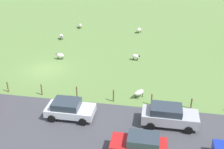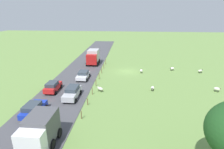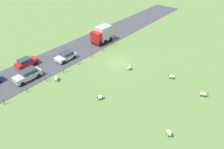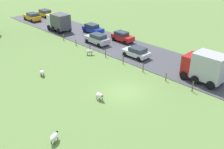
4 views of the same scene
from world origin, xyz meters
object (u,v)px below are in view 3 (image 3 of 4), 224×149
(sheep_1, at_px, (204,94))
(car_1, at_px, (28,75))
(sheep_3, at_px, (169,132))
(car_0, at_px, (66,56))
(sheep_0, at_px, (172,76))
(sheep_5, at_px, (130,67))
(truck_1, at_px, (102,34))
(sheep_4, at_px, (100,97))
(sheep_2, at_px, (56,78))
(car_4, at_px, (26,62))

(sheep_1, xyz_separation_m, car_1, (23.29, 13.67, 0.42))
(sheep_3, xyz_separation_m, car_0, (22.78, -3.81, 0.31))
(sheep_0, xyz_separation_m, sheep_5, (6.80, 2.17, 0.01))
(sheep_3, relative_size, truck_1, 0.23)
(sheep_4, bearing_deg, car_1, 16.99)
(truck_1, bearing_deg, sheep_0, 169.85)
(sheep_1, relative_size, car_1, 0.28)
(sheep_5, bearing_deg, car_0, 22.71)
(sheep_0, xyz_separation_m, truck_1, (18.02, -3.23, 1.39))
(sheep_2, height_order, sheep_4, sheep_2)
(sheep_4, distance_m, car_4, 16.14)
(sheep_2, xyz_separation_m, sheep_5, (-7.19, -10.09, -0.01))
(sheep_2, bearing_deg, car_1, 34.61)
(sheep_4, relative_size, car_1, 0.25)
(sheep_2, bearing_deg, truck_1, -75.40)
(sheep_5, bearing_deg, car_4, 36.06)
(sheep_1, distance_m, sheep_4, 14.85)
(sheep_1, height_order, car_1, car_1)
(sheep_4, xyz_separation_m, car_1, (12.26, 3.74, 0.44))
(sheep_0, distance_m, sheep_5, 7.14)
(sheep_0, xyz_separation_m, sheep_4, (5.54, 11.14, -0.01))
(sheep_2, distance_m, truck_1, 16.06)
(sheep_0, height_order, truck_1, truck_1)
(sheep_1, distance_m, truck_1, 23.98)
(sheep_2, distance_m, sheep_3, 18.78)
(sheep_3, height_order, car_0, car_0)
(truck_1, relative_size, car_1, 1.06)
(truck_1, relative_size, car_0, 1.17)
(sheep_0, distance_m, car_1, 23.20)
(car_1, height_order, car_4, car_1)
(car_0, height_order, car_1, car_1)
(sheep_0, height_order, sheep_5, sheep_5)
(sheep_0, xyz_separation_m, car_0, (18.06, 6.88, 0.34))
(sheep_0, height_order, sheep_1, sheep_1)
(sheep_3, distance_m, car_0, 23.10)
(sheep_4, relative_size, car_0, 0.28)
(sheep_3, relative_size, car_4, 0.28)
(sheep_1, bearing_deg, sheep_0, -12.40)
(sheep_4, relative_size, truck_1, 0.24)
(sheep_2, xyz_separation_m, car_4, (7.58, 0.66, 0.37))
(truck_1, bearing_deg, sheep_1, 169.32)
(sheep_0, bearing_deg, sheep_3, 113.84)
(sheep_0, bearing_deg, sheep_2, 41.22)
(car_4, bearing_deg, car_0, -120.15)
(sheep_0, distance_m, truck_1, 18.36)
(sheep_5, distance_m, truck_1, 12.53)
(car_1, bearing_deg, truck_1, -89.27)
(sheep_0, height_order, car_4, car_4)
(sheep_5, bearing_deg, sheep_2, 54.53)
(sheep_4, height_order, car_4, car_4)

